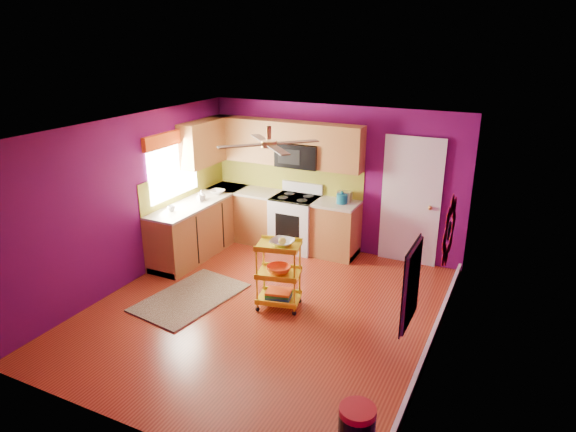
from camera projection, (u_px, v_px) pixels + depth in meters
The scene contains 17 objects.
ground at pixel (264, 311), 7.03m from camera, with size 5.00×5.00×0.00m, color maroon.
room_envelope at pixel (264, 198), 6.47m from camera, with size 4.54×5.04×2.52m.
lower_cabinets at pixel (246, 224), 8.98m from camera, with size 2.81×2.31×0.94m.
electric_range at pixel (296, 222), 8.94m from camera, with size 0.76×0.66×1.13m.
upper_cabinetry at pixel (259, 144), 8.78m from camera, with size 2.80×2.30×1.26m.
left_window at pixel (173, 155), 8.25m from camera, with size 0.08×1.35×1.08m.
panel_door at pixel (411, 203), 8.22m from camera, with size 0.95×0.11×2.15m.
right_wall_art at pixel (435, 252), 5.34m from camera, with size 0.04×2.74×1.04m.
ceiling_fan at pixel (269, 143), 6.43m from camera, with size 1.01×1.01×0.26m.
shag_rug at pixel (191, 297), 7.37m from camera, with size 0.97×1.58×0.02m, color black.
rolling_cart at pixel (279, 272), 6.96m from camera, with size 0.66×0.54×1.05m.
teal_kettle at pixel (342, 198), 8.44m from camera, with size 0.18×0.18×0.21m.
toaster at pixel (345, 196), 8.52m from camera, with size 0.22×0.15×0.18m, color beige.
soap_bottle_a at pixel (199, 197), 8.50m from camera, with size 0.08×0.08×0.17m, color #EA3F72.
soap_bottle_b at pixel (201, 195), 8.60m from camera, with size 0.14×0.14×0.17m, color white.
counter_dish at pixel (217, 192), 8.97m from camera, with size 0.25×0.25×0.06m, color white.
counter_cup at pixel (171, 208), 8.08m from camera, with size 0.11×0.11×0.09m, color white.
Camera 1 is at (3.00, -5.42, 3.60)m, focal length 32.00 mm.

